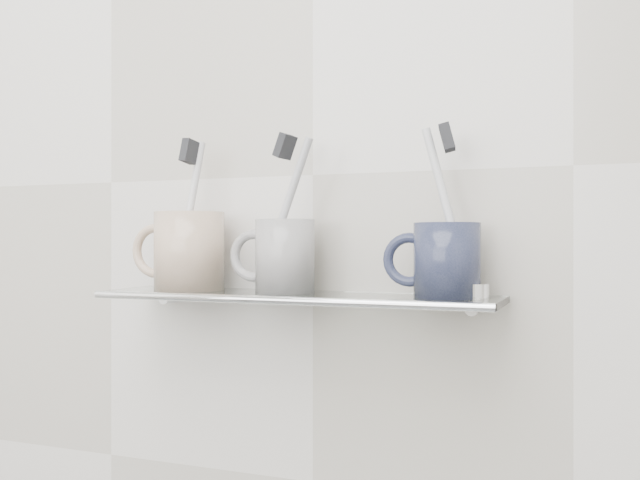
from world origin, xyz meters
The scene contains 18 objects.
wall_back centered at (0.00, 1.10, 1.25)m, with size 2.50×2.50×0.00m, color silver.
shelf_glass centered at (0.00, 1.04, 1.10)m, with size 0.50×0.12×0.01m, color silver.
shelf_rail centered at (0.00, 0.98, 1.10)m, with size 0.01×0.01×0.50m, color silver.
bracket_left centered at (-0.21, 1.09, 1.09)m, with size 0.02×0.02×0.03m, color silver.
bracket_right centered at (0.21, 1.09, 1.09)m, with size 0.02×0.02×0.03m, color silver.
mug_left centered at (-0.15, 1.04, 1.15)m, with size 0.09×0.09×0.10m, color beige.
mug_left_handle centered at (-0.20, 1.04, 1.15)m, with size 0.07×0.07×0.01m, color beige.
toothbrush_left centered at (-0.15, 1.04, 1.20)m, with size 0.01×0.01×0.19m, color silver.
bristles_left centered at (-0.15, 1.04, 1.28)m, with size 0.01×0.02×0.03m, color black.
mug_center centered at (-0.01, 1.04, 1.15)m, with size 0.07×0.07×0.09m, color white.
mug_center_handle centered at (-0.06, 1.04, 1.15)m, with size 0.07×0.07×0.01m, color white.
toothbrush_center centered at (-0.01, 1.04, 1.20)m, with size 0.01×0.01×0.19m, color #AFAFB2.
bristles_center centered at (-0.01, 1.04, 1.28)m, with size 0.01×0.02×0.03m, color black.
mug_right centered at (0.19, 1.04, 1.14)m, with size 0.08×0.08×0.08m, color #181D34.
mug_right_handle centered at (0.14, 1.04, 1.14)m, with size 0.06×0.06×0.01m, color #181D34.
toothbrush_right centered at (0.19, 1.04, 1.20)m, with size 0.01×0.01×0.19m, color white.
bristles_right centered at (0.19, 1.04, 1.28)m, with size 0.01×0.02×0.03m, color black.
chrome_cap centered at (0.21, 1.04, 1.11)m, with size 0.04×0.04×0.02m, color silver.
Camera 1 is at (0.35, 0.24, 1.16)m, focal length 40.00 mm.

